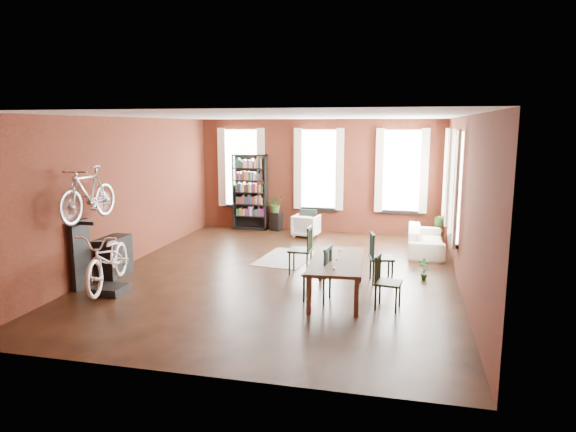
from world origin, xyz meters
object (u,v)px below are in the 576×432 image
(dining_chair_d, at_px, (381,258))
(console_table, at_px, (114,256))
(dining_table, at_px, (337,278))
(bike_trainer, at_px, (110,290))
(dining_chair_b, at_px, (300,250))
(bicycle_floor, at_px, (107,233))
(dining_chair_c, at_px, (388,282))
(dining_chair_a, at_px, (317,273))
(cream_sofa, at_px, (426,235))
(plant_stand, at_px, (277,221))
(white_armchair, at_px, (306,225))
(bookshelf, at_px, (250,192))

(dining_chair_d, distance_m, console_table, 5.37)
(dining_table, relative_size, bike_trainer, 3.99)
(dining_chair_b, height_order, bicycle_floor, bicycle_floor)
(bike_trainer, bearing_deg, console_table, 117.81)
(dining_chair_c, bearing_deg, dining_chair_d, 16.01)
(bike_trainer, xyz_separation_m, bicycle_floor, (0.01, -0.02, 1.06))
(console_table, bearing_deg, dining_chair_a, -7.18)
(dining_chair_b, height_order, dining_chair_d, dining_chair_b)
(dining_table, bearing_deg, console_table, 172.60)
(dining_chair_d, xyz_separation_m, cream_sofa, (0.92, 2.70, -0.08))
(dining_table, relative_size, plant_stand, 3.79)
(white_armchair, bearing_deg, dining_table, 115.74)
(dining_chair_a, bearing_deg, white_armchair, -158.00)
(dining_chair_b, bearing_deg, dining_chair_a, 23.36)
(bicycle_floor, bearing_deg, console_table, 105.07)
(white_armchair, relative_size, console_table, 0.84)
(dining_chair_c, relative_size, dining_chair_d, 0.94)
(white_armchair, height_order, bicycle_floor, bicycle_floor)
(dining_table, distance_m, dining_chair_c, 1.01)
(dining_chair_d, xyz_separation_m, bike_trainer, (-4.75, -1.87, -0.41))
(bookshelf, relative_size, plant_stand, 4.16)
(dining_chair_c, distance_m, bicycle_floor, 4.99)
(dining_chair_c, relative_size, cream_sofa, 0.43)
(white_armchair, bearing_deg, bike_trainer, 74.33)
(cream_sofa, relative_size, bike_trainer, 4.15)
(dining_table, bearing_deg, bike_trainer, -172.80)
(white_armchair, xyz_separation_m, bicycle_floor, (-2.50, -5.64, 0.79))
(dining_chair_b, bearing_deg, white_armchair, -169.20)
(bookshelf, bearing_deg, white_armchair, -19.85)
(dining_chair_d, xyz_separation_m, bicycle_floor, (-4.74, -1.89, 0.65))
(dining_chair_d, bearing_deg, bicycle_floor, 98.62)
(dining_chair_b, distance_m, plant_stand, 4.48)
(dining_chair_c, height_order, plant_stand, dining_chair_c)
(dining_chair_d, distance_m, bookshelf, 6.00)
(dining_chair_a, bearing_deg, plant_stand, -150.24)
(dining_chair_b, xyz_separation_m, white_armchair, (-0.58, 3.53, -0.16))
(bike_trainer, bearing_deg, plant_stand, 76.48)
(bookshelf, xyz_separation_m, bike_trainer, (-0.72, -6.27, -1.03))
(dining_chair_a, bearing_deg, bookshelf, -143.68)
(dining_table, xyz_separation_m, bookshelf, (-3.31, 5.49, 0.76))
(bicycle_floor, bearing_deg, dining_chair_d, 8.82)
(bike_trainer, xyz_separation_m, console_table, (-0.56, 1.07, 0.33))
(dining_chair_b, bearing_deg, dining_chair_d, 84.03)
(dining_chair_a, distance_m, bike_trainer, 3.78)
(dining_chair_a, height_order, dining_chair_c, dining_chair_a)
(bookshelf, bearing_deg, dining_chair_b, -60.39)
(cream_sofa, bearing_deg, white_armchair, 71.56)
(bookshelf, bearing_deg, dining_chair_a, -62.40)
(bookshelf, height_order, white_armchair, bookshelf)
(bike_trainer, bearing_deg, bookshelf, 83.49)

